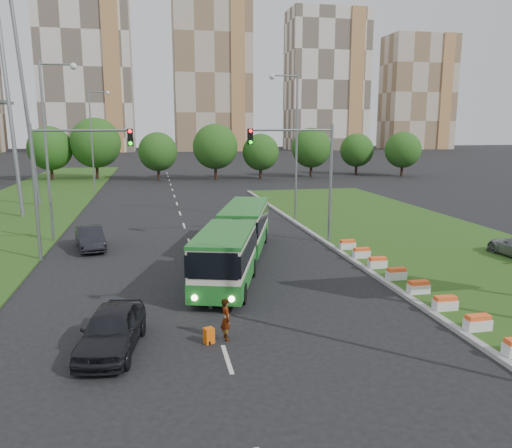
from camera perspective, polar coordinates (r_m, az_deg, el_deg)
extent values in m
plane|color=black|center=(23.63, 1.84, -8.22)|extent=(360.00, 360.00, 0.00)
cube|color=#264F16|center=(35.68, 19.47, -2.11)|extent=(14.00, 60.00, 0.15)
cube|color=#979797|center=(32.68, 8.94, -2.75)|extent=(0.30, 60.00, 0.18)
cube|color=#264F16|center=(49.03, -26.53, 0.76)|extent=(12.00, 110.00, 0.10)
cylinder|color=gray|center=(33.97, 8.52, 4.49)|extent=(0.20, 0.20, 8.00)
cylinder|color=gray|center=(32.91, 4.11, 10.66)|extent=(5.50, 0.14, 0.14)
cube|color=black|center=(32.29, -0.67, 9.97)|extent=(0.32, 0.32, 1.00)
cylinder|color=gray|center=(31.67, -23.90, 3.20)|extent=(0.20, 0.20, 8.00)
cylinder|color=gray|center=(30.96, -19.38, 10.06)|extent=(5.50, 0.14, 0.14)
cube|color=black|center=(30.73, -14.18, 9.59)|extent=(0.32, 0.32, 1.00)
cube|color=beige|center=(173.79, -18.84, 16.44)|extent=(28.00, 15.00, 52.00)
cube|color=#B8A994|center=(173.74, -5.05, 16.63)|extent=(25.00, 15.00, 50.00)
cube|color=beige|center=(182.63, 8.03, 15.82)|extent=(27.00, 15.00, 47.00)
cube|color=#B8A994|center=(196.71, 17.95, 14.03)|extent=(24.00, 14.00, 40.00)
cube|color=beige|center=(24.04, -0.89, -3.83)|extent=(2.32, 6.41, 2.51)
cube|color=beige|center=(31.95, -3.63, -0.13)|extent=(2.32, 7.80, 2.51)
cylinder|color=black|center=(27.64, -2.34, -1.97)|extent=(2.32, 1.16, 2.32)
cube|color=#1F6D25|center=(24.26, -0.89, -5.74)|extent=(2.40, 6.45, 0.88)
cube|color=#1F6D25|center=(32.12, -3.61, -1.59)|extent=(2.40, 7.85, 0.88)
cube|color=black|center=(23.93, -0.90, -2.87)|extent=(2.40, 6.45, 0.98)
cube|color=black|center=(31.87, -3.64, 0.61)|extent=(2.40, 7.85, 0.98)
imported|color=black|center=(18.64, -16.16, -11.50)|extent=(2.57, 4.84, 1.57)
imported|color=black|center=(34.03, -18.42, -1.53)|extent=(2.46, 4.66, 1.46)
imported|color=gray|center=(18.83, -3.44, -10.80)|extent=(0.43, 0.61, 1.58)
cube|color=#E85F0C|center=(18.75, -5.40, -12.58)|extent=(0.34, 0.29, 0.59)
cylinder|color=black|center=(18.70, -5.33, -13.39)|extent=(0.04, 0.14, 0.14)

